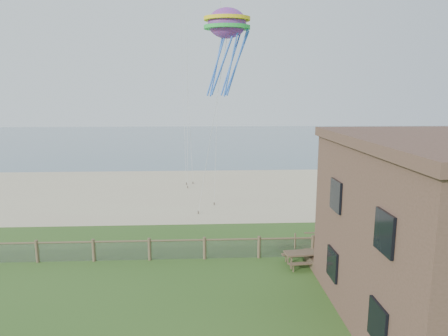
{
  "coord_description": "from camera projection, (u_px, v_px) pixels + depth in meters",
  "views": [
    {
      "loc": [
        0.02,
        -14.73,
        8.89
      ],
      "look_at": [
        1.16,
        8.0,
        4.72
      ],
      "focal_mm": 32.0,
      "sensor_mm": 36.0,
      "label": 1
    }
  ],
  "objects": [
    {
      "name": "motel_deck",
      "position": [
        445.0,
        257.0,
        21.58
      ],
      "size": [
        15.0,
        2.0,
        0.5
      ],
      "primitive_type": "cube",
      "color": "brown",
      "rests_on": "ground"
    },
    {
      "name": "ground",
      "position": [
        205.0,
        319.0,
        16.08
      ],
      "size": [
        160.0,
        160.0,
        0.0
      ],
      "primitive_type": "plane",
      "color": "#30551D",
      "rests_on": "ground"
    },
    {
      "name": "octopus_kite",
      "position": [
        227.0,
        49.0,
        25.3
      ],
      "size": [
        3.54,
        3.11,
        6.06
      ],
      "primitive_type": null,
      "rotation": [
        0.0,
        0.0,
        -0.43
      ],
      "color": "red"
    },
    {
      "name": "chainlink_fence",
      "position": [
        205.0,
        249.0,
        21.87
      ],
      "size": [
        36.2,
        0.2,
        1.25
      ],
      "primitive_type": null,
      "color": "brown",
      "rests_on": "ground"
    },
    {
      "name": "sand_beach",
      "position": [
        204.0,
        190.0,
        37.69
      ],
      "size": [
        72.0,
        20.0,
        0.02
      ],
      "primitive_type": "cube",
      "color": "#C5AF8E",
      "rests_on": "ground"
    },
    {
      "name": "ocean",
      "position": [
        204.0,
        139.0,
        80.91
      ],
      "size": [
        160.0,
        68.0,
        0.02
      ],
      "primitive_type": "cube",
      "color": "slate",
      "rests_on": "ground"
    },
    {
      "name": "picnic_table",
      "position": [
        304.0,
        258.0,
        21.02
      ],
      "size": [
        2.21,
        1.76,
        0.87
      ],
      "primitive_type": null,
      "rotation": [
        0.0,
        0.0,
        0.1
      ],
      "color": "brown",
      "rests_on": "ground"
    }
  ]
}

